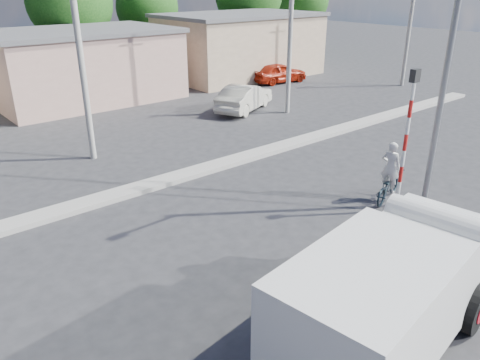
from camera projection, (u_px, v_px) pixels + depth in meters
ground_plane at (374, 270)px, 11.54m from camera, size 120.00×120.00×0.00m
median at (191, 173)px, 17.16m from camera, size 40.00×0.80×0.16m
truck at (397, 288)px, 8.67m from camera, size 6.09×2.95×2.42m
bicycle at (388, 186)px, 15.07m from camera, size 1.95×1.10×0.97m
cyclist at (389, 176)px, 14.93m from camera, size 0.54×0.69×1.67m
car_cream at (244, 97)px, 25.46m from camera, size 4.59×3.19×1.44m
car_red at (279, 73)px, 32.46m from camera, size 4.18×2.11×1.37m
traffic_pole at (407, 131)px, 13.46m from camera, size 0.28×0.18×4.36m
streetlight at (448, 45)px, 12.87m from camera, size 2.34×0.22×9.00m
building_row at (68, 65)px, 26.88m from camera, size 37.80×7.30×4.44m
tree_row at (114, 5)px, 34.13m from camera, size 51.24×7.43×8.42m
utility_poles at (197, 43)px, 20.33m from camera, size 35.40×0.24×8.00m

